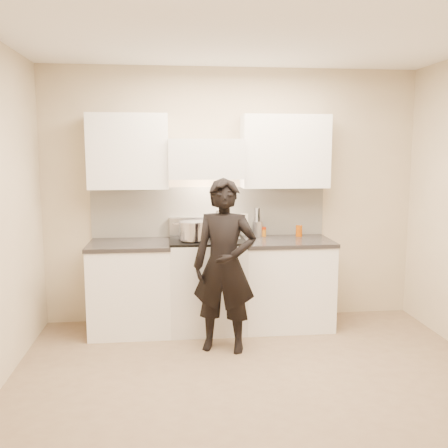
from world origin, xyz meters
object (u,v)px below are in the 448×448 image
object	(u,v)px
wok	(219,225)
person	(224,266)
counter_right	(286,282)
stove	(207,283)
utensil_crock	(257,228)

from	to	relation	value
wok	person	distance (m)	0.75
wok	counter_right	bearing A→B (deg)	-9.02
stove	person	size ratio (longest dim) A/B	0.60
counter_right	person	world-z (taller)	person
stove	counter_right	distance (m)	0.83
counter_right	wok	xyz separation A→B (m)	(-0.70, 0.11, 0.60)
person	utensil_crock	bearing A→B (deg)	77.60
counter_right	wok	world-z (taller)	wok
counter_right	utensil_crock	size ratio (longest dim) A/B	3.00
utensil_crock	stove	bearing A→B (deg)	-158.08
counter_right	utensil_crock	distance (m)	0.66
stove	person	bearing A→B (deg)	-79.00
person	stove	bearing A→B (deg)	117.24
stove	counter_right	xyz separation A→B (m)	(0.83, 0.00, -0.01)
counter_right	person	bearing A→B (deg)	-140.45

